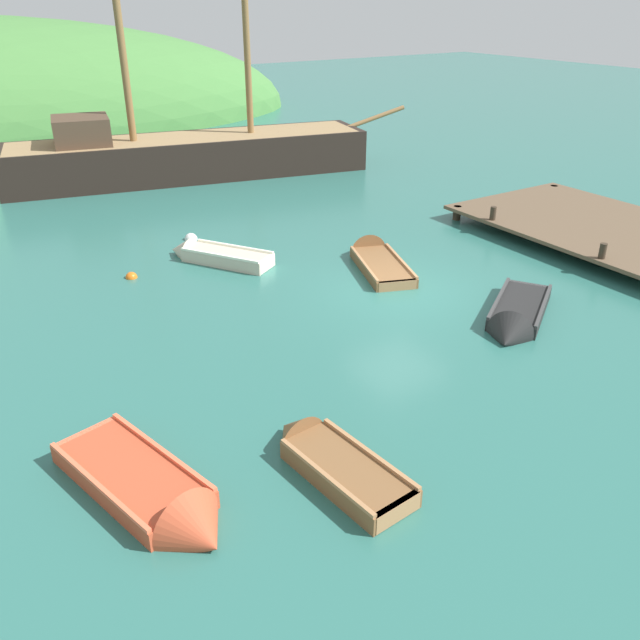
% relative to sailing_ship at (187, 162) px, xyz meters
% --- Properties ---
extents(ground_plane, '(120.00, 120.00, 0.00)m').
position_rel_sailing_ship_xyz_m(ground_plane, '(0.06, -14.96, -0.66)').
color(ground_plane, '#2D6B60').
extents(dock, '(5.90, 8.54, 1.55)m').
position_rel_sailing_ship_xyz_m(dock, '(8.40, -14.96, -0.24)').
color(dock, brown).
rests_on(dock, ground).
extents(sailing_ship, '(18.23, 6.39, 12.77)m').
position_rel_sailing_ship_xyz_m(sailing_ship, '(0.00, 0.00, 0.00)').
color(sailing_ship, black).
rests_on(sailing_ship, ground).
extents(rowboat_near_dock, '(2.62, 3.39, 0.90)m').
position_rel_sailing_ship_xyz_m(rowboat_near_dock, '(-3.28, -10.09, -0.52)').
color(rowboat_near_dock, beige).
rests_on(rowboat_near_dock, ground).
extents(rowboat_portside, '(2.34, 3.75, 1.15)m').
position_rel_sailing_ship_xyz_m(rowboat_portside, '(0.75, -12.90, -0.57)').
color(rowboat_portside, brown).
rests_on(rowboat_portside, ground).
extents(rowboat_outer_left, '(1.32, 3.13, 0.99)m').
position_rel_sailing_ship_xyz_m(rowboat_outer_left, '(-5.68, -20.12, -0.54)').
color(rowboat_outer_left, brown).
rests_on(rowboat_outer_left, ground).
extents(rowboat_center, '(2.14, 3.96, 1.23)m').
position_rel_sailing_ship_xyz_m(rowboat_center, '(-8.53, -19.37, -0.54)').
color(rowboat_center, '#C64C2D').
rests_on(rowboat_center, ground).
extents(rowboat_outer_right, '(3.53, 2.85, 1.13)m').
position_rel_sailing_ship_xyz_m(rowboat_outer_right, '(1.26, -17.99, -0.56)').
color(rowboat_outer_right, black).
rests_on(rowboat_outer_right, ground).
extents(buoy_white, '(0.43, 0.43, 0.43)m').
position_rel_sailing_ship_xyz_m(buoy_white, '(-3.15, -7.86, -0.66)').
color(buoy_white, white).
rests_on(buoy_white, ground).
extents(buoy_orange, '(0.34, 0.34, 0.34)m').
position_rel_sailing_ship_xyz_m(buoy_orange, '(-5.87, -10.00, -0.66)').
color(buoy_orange, orange).
rests_on(buoy_orange, ground).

